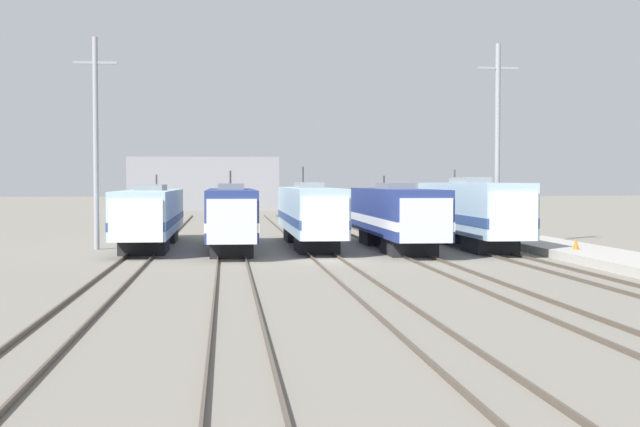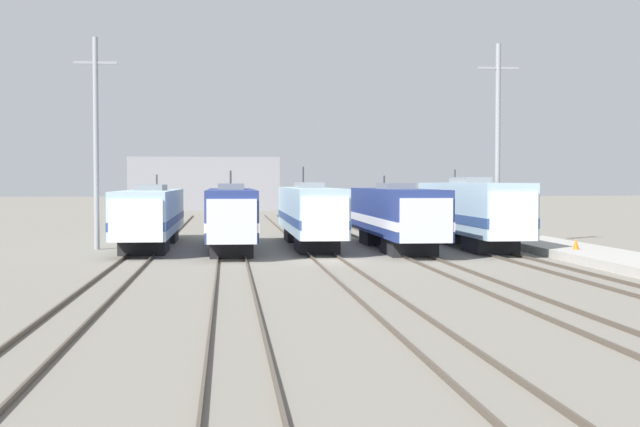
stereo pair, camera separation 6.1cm
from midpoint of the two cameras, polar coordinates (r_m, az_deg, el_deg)
ground_plane at (r=46.28m, az=0.52°, el=-3.03°), size 400.00×400.00×0.00m
rail_pair_far_left at (r=46.21m, az=-11.78°, el=-2.99°), size 1.50×120.00×0.15m
rail_pair_center_left at (r=45.98m, az=-5.63°, el=-2.98°), size 1.51×120.00×0.15m
rail_pair_center at (r=46.27m, az=0.52°, el=-2.94°), size 1.51×120.00×0.15m
rail_pair_center_right at (r=47.08m, az=6.52°, el=-2.87°), size 1.51×120.00×0.15m
rail_pair_far_right at (r=48.39m, az=12.25°, el=-2.77°), size 1.50×120.00×0.15m
locomotive_far_left at (r=56.23m, az=-10.75°, el=-0.09°), size 3.08×19.68×4.58m
locomotive_center_left at (r=52.89m, az=-5.68°, el=-0.16°), size 2.78×17.27×4.80m
locomotive_center at (r=56.11m, az=-0.64°, el=0.01°), size 2.77×19.32×5.12m
locomotive_center_right at (r=53.69m, az=4.94°, el=-0.11°), size 3.05×17.16×4.49m
locomotive_far_right at (r=55.84m, az=9.73°, el=0.12°), size 2.90×17.12×4.90m
catenary_tower_left at (r=55.44m, az=-14.11°, el=4.60°), size 2.59×0.32×12.78m
catenary_tower_right at (r=57.48m, az=11.34°, el=4.53°), size 2.59×0.32×12.78m
platform at (r=49.85m, az=16.85°, el=-2.50°), size 4.00×120.00×0.45m
traffic_cone at (r=49.92m, az=16.10°, el=-1.87°), size 0.34×0.34×0.62m
depot_building at (r=130.95m, az=-7.36°, el=1.91°), size 21.35×9.29×7.58m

